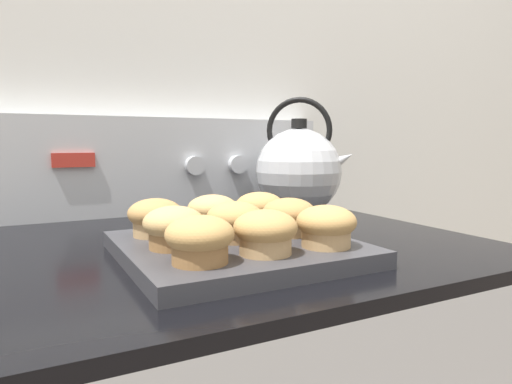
% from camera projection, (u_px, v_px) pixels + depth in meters
% --- Properties ---
extents(wall_back, '(8.00, 0.05, 2.40)m').
position_uv_depth(wall_back, '(150.00, 91.00, 1.02)').
color(wall_back, silver).
rests_on(wall_back, ground_plane).
extents(control_panel, '(0.78, 0.07, 0.21)m').
position_uv_depth(control_panel, '(159.00, 166.00, 1.00)').
color(control_panel, '#B7BABF').
rests_on(control_panel, stove_range).
extents(muffin_pan, '(0.30, 0.30, 0.02)m').
position_uv_depth(muffin_pan, '(236.00, 249.00, 0.62)').
color(muffin_pan, '#38383D').
rests_on(muffin_pan, stove_range).
extents(muffin_r0_c0, '(0.08, 0.08, 0.05)m').
position_uv_depth(muffin_r0_c0, '(200.00, 239.00, 0.50)').
color(muffin_r0_c0, olive).
rests_on(muffin_r0_c0, muffin_pan).
extents(muffin_r0_c1, '(0.08, 0.08, 0.05)m').
position_uv_depth(muffin_r0_c1, '(265.00, 232.00, 0.54)').
color(muffin_r0_c1, tan).
rests_on(muffin_r0_c1, muffin_pan).
extents(muffin_r0_c2, '(0.08, 0.08, 0.05)m').
position_uv_depth(muffin_r0_c2, '(326.00, 226.00, 0.58)').
color(muffin_r0_c2, tan).
rests_on(muffin_r0_c2, muffin_pan).
extents(muffin_r1_c0, '(0.08, 0.08, 0.05)m').
position_uv_depth(muffin_r1_c0, '(174.00, 227.00, 0.57)').
color(muffin_r1_c0, olive).
rests_on(muffin_r1_c0, muffin_pan).
extents(muffin_r1_c1, '(0.08, 0.08, 0.05)m').
position_uv_depth(muffin_r1_c1, '(235.00, 221.00, 0.62)').
color(muffin_r1_c1, '#A37A4C').
rests_on(muffin_r1_c1, muffin_pan).
extents(muffin_r1_c2, '(0.08, 0.08, 0.05)m').
position_uv_depth(muffin_r1_c2, '(289.00, 216.00, 0.66)').
color(muffin_r1_c2, tan).
rests_on(muffin_r1_c2, muffin_pan).
extents(muffin_r2_c0, '(0.08, 0.08, 0.05)m').
position_uv_depth(muffin_r2_c0, '(155.00, 217.00, 0.65)').
color(muffin_r2_c0, tan).
rests_on(muffin_r2_c0, muffin_pan).
extents(muffin_r2_c1, '(0.08, 0.08, 0.05)m').
position_uv_depth(muffin_r2_c1, '(213.00, 212.00, 0.70)').
color(muffin_r2_c1, olive).
rests_on(muffin_r2_c1, muffin_pan).
extents(muffin_r2_c2, '(0.08, 0.08, 0.05)m').
position_uv_depth(muffin_r2_c2, '(260.00, 209.00, 0.73)').
color(muffin_r2_c2, tan).
rests_on(muffin_r2_c2, muffin_pan).
extents(tea_kettle, '(0.20, 0.19, 0.25)m').
position_uv_depth(tea_kettle, '(299.00, 170.00, 0.98)').
color(tea_kettle, silver).
rests_on(tea_kettle, stove_range).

